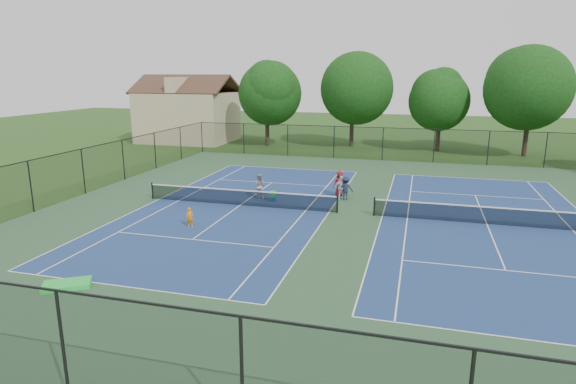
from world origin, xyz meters
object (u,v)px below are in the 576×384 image
(bystander_b, at_px, (346,188))
(ball_hopper, at_px, (273,194))
(tree_back_b, at_px, (353,85))
(bystander_c, at_px, (340,183))
(tree_back_a, at_px, (267,90))
(tree_back_c, at_px, (441,97))
(child_player, at_px, (190,217))
(tree_back_d, at_px, (532,84))
(clapboard_house, at_px, (188,115))
(instructor, at_px, (259,186))
(bystander_a, at_px, (341,188))
(ball_crate, at_px, (273,199))

(bystander_b, distance_m, ball_hopper, 4.62)
(tree_back_b, height_order, bystander_c, tree_back_b)
(bystander_c, bearing_deg, tree_back_a, -91.75)
(tree_back_b, relative_size, tree_back_c, 1.19)
(child_player, bearing_deg, tree_back_d, 29.03)
(tree_back_c, height_order, child_player, tree_back_c)
(clapboard_house, height_order, instructor, clapboard_house)
(tree_back_d, bearing_deg, tree_back_c, 172.87)
(tree_back_c, bearing_deg, tree_back_b, 173.66)
(clapboard_house, distance_m, bystander_b, 31.11)
(tree_back_c, bearing_deg, bystander_a, -106.14)
(tree_back_a, bearing_deg, ball_crate, -71.31)
(bystander_b, relative_size, bystander_c, 0.91)
(tree_back_b, xyz_separation_m, instructor, (-2.44, -24.03, -5.79))
(tree_back_b, distance_m, ball_hopper, 25.33)
(clapboard_house, height_order, bystander_a, clapboard_house)
(clapboard_house, relative_size, bystander_a, 7.06)
(tree_back_b, bearing_deg, child_player, -97.45)
(tree_back_b, distance_m, clapboard_house, 19.35)
(tree_back_c, bearing_deg, bystander_c, -107.39)
(ball_crate, height_order, ball_hopper, ball_hopper)
(tree_back_b, bearing_deg, tree_back_c, -6.34)
(child_player, bearing_deg, bystander_b, 23.23)
(tree_back_a, relative_size, tree_back_b, 0.91)
(ball_crate, bearing_deg, instructor, 154.44)
(child_player, bearing_deg, bystander_a, 24.52)
(bystander_b, bearing_deg, tree_back_d, -127.57)
(bystander_b, bearing_deg, ball_hopper, 16.86)
(tree_back_a, distance_m, bystander_b, 24.67)
(tree_back_a, distance_m, ball_hopper, 24.44)
(child_player, bearing_deg, bystander_c, 28.50)
(tree_back_b, bearing_deg, bystander_b, -82.68)
(tree_back_c, relative_size, bystander_b, 5.60)
(bystander_c, bearing_deg, clapboard_house, -75.90)
(tree_back_a, bearing_deg, bystander_c, -60.36)
(instructor, height_order, ball_crate, instructor)
(bystander_b, bearing_deg, bystander_c, -62.18)
(tree_back_d, relative_size, child_player, 9.95)
(tree_back_c, xyz_separation_m, clapboard_house, (-28.00, -0.00, -2.39))
(tree_back_b, xyz_separation_m, bystander_c, (2.41, -22.05, -5.77))
(instructor, bearing_deg, clapboard_house, -53.76)
(tree_back_d, distance_m, bystander_c, 25.51)
(tree_back_d, xyz_separation_m, clapboard_house, (-36.00, 1.00, -3.73))
(bystander_a, height_order, ball_crate, bystander_a)
(instructor, bearing_deg, tree_back_c, -115.89)
(ball_crate, bearing_deg, bystander_a, 22.25)
(tree_back_b, distance_m, bystander_b, 23.84)
(tree_back_d, bearing_deg, bystander_c, -126.05)
(instructor, bearing_deg, tree_back_a, -72.89)
(tree_back_b, xyz_separation_m, tree_back_d, (17.00, -2.00, 0.23))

